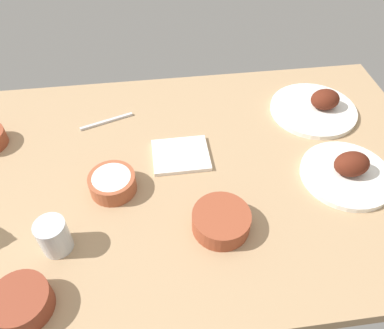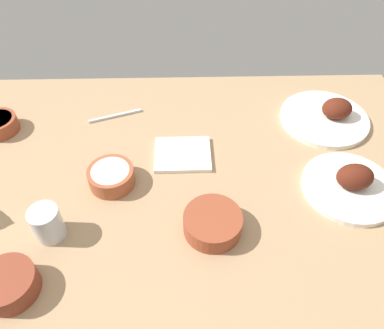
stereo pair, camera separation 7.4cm
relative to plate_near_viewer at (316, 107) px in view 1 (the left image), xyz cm
name	(u,v)px [view 1 (the left image)]	position (x,y,z in cm)	size (l,w,h in cm)	color
dining_table	(192,174)	(42.81, 20.02, -3.77)	(140.00, 90.00, 4.00)	tan
plate_near_viewer	(316,107)	(0.00, 0.00, 0.00)	(27.27, 27.27, 7.71)	white
plate_center_main	(348,171)	(1.63, 28.01, 0.26)	(24.49, 24.49, 8.10)	white
bowl_onions	(21,302)	(81.76, 53.84, 1.11)	(12.00, 12.00, 5.28)	brown
bowl_cream	(112,183)	(64.17, 24.32, 0.90)	(12.15, 12.15, 4.87)	#A35133
bowl_soup	(221,220)	(38.40, 39.61, 0.96)	(13.98, 13.98, 5.00)	brown
water_tumbler	(54,236)	(76.68, 40.00, 2.59)	(7.01, 7.01, 8.72)	silver
folded_napkin	(181,155)	(45.34, 14.64, -1.17)	(15.91, 13.53, 1.20)	white
fork_loose	(107,121)	(66.73, -3.33, -1.37)	(16.86, 0.90, 0.80)	silver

